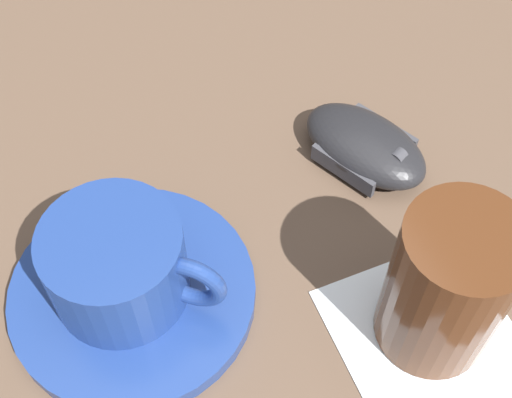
{
  "coord_description": "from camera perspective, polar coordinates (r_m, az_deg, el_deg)",
  "views": [
    {
      "loc": [
        -0.22,
        0.07,
        0.42
      ],
      "look_at": [
        0.03,
        -0.04,
        0.03
      ],
      "focal_mm": 50.0,
      "sensor_mm": 36.0,
      "label": 1
    }
  ],
  "objects": [
    {
      "name": "saucer",
      "position": [
        0.47,
        -9.8,
        -7.45
      ],
      "size": [
        0.16,
        0.16,
        0.01
      ],
      "primitive_type": "cylinder",
      "color": "navy",
      "rests_on": "ground"
    },
    {
      "name": "drinking_glass",
      "position": [
        0.42,
        15.05,
        -6.8
      ],
      "size": [
        0.07,
        0.07,
        0.11
      ],
      "primitive_type": "cylinder",
      "color": "#4C2814",
      "rests_on": "napkin_under_glass"
    },
    {
      "name": "napkin_under_glass",
      "position": [
        0.47,
        13.4,
        -10.5
      ],
      "size": [
        0.11,
        0.11,
        0.0
      ],
      "primitive_type": "cube",
      "rotation": [
        0.0,
        0.0,
        -0.01
      ],
      "color": "white",
      "rests_on": "ground"
    },
    {
      "name": "coffee_cup",
      "position": [
        0.44,
        -10.89,
        -5.2
      ],
      "size": [
        0.09,
        0.1,
        0.06
      ],
      "color": "navy",
      "rests_on": "saucer"
    },
    {
      "name": "ground_plane",
      "position": [
        0.47,
        -3.03,
        -6.37
      ],
      "size": [
        3.0,
        3.0,
        0.0
      ],
      "primitive_type": "plane",
      "color": "brown"
    },
    {
      "name": "computer_mouse",
      "position": [
        0.52,
        8.73,
        4.25
      ],
      "size": [
        0.11,
        0.09,
        0.03
      ],
      "color": "black",
      "rests_on": "ground"
    }
  ]
}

